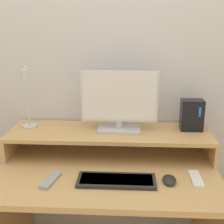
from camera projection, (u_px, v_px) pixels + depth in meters
The scene contains 10 objects.
wall_back at pixel (112, 57), 1.86m from camera, with size 6.00×0.05×2.50m.
desk at pixel (108, 203), 1.70m from camera, with size 1.15×0.72×0.71m.
monitor_shelf at pixel (110, 134), 1.79m from camera, with size 1.15×0.34×0.14m.
monitor at pixel (119, 102), 1.73m from camera, with size 0.43×0.14×0.34m.
desk_lamp at pixel (27, 97), 1.73m from camera, with size 0.10×0.18×0.37m.
router_dock at pixel (192, 115), 1.77m from camera, with size 0.13×0.08×0.18m.
keyboard at pixel (116, 180), 1.50m from camera, with size 0.38×0.14×0.02m.
mouse at pixel (169, 180), 1.50m from camera, with size 0.07×0.10×0.03m.
remote_control at pixel (51, 180), 1.51m from camera, with size 0.08×0.16×0.02m.
remote_secondary at pixel (196, 179), 1.52m from camera, with size 0.05×0.16×0.02m.
Camera 1 is at (0.10, -1.11, 1.48)m, focal length 50.00 mm.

